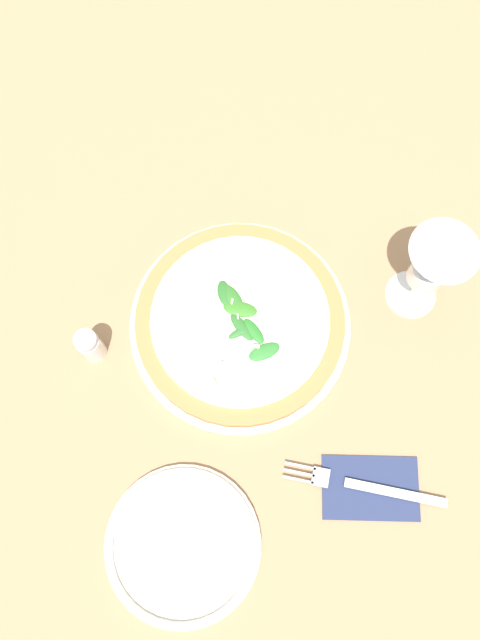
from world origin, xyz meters
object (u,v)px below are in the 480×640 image
(wine_glass, at_px, (432,267))
(fork, at_px, (365,486))
(side_plate_white, at_px, (183,545))
(pizza_arugula_main, at_px, (240,323))
(shaker_pepper, at_px, (91,346))

(wine_glass, bearing_deg, fork, 91.50)
(wine_glass, distance_m, side_plate_white, 0.48)
(wine_glass, height_order, side_plate_white, wine_glass)
(side_plate_white, bearing_deg, pizza_arugula_main, -85.48)
(pizza_arugula_main, xyz_separation_m, wine_glass, (-0.22, -0.12, 0.09))
(shaker_pepper, bearing_deg, side_plate_white, 135.44)
(wine_glass, relative_size, fork, 0.74)
(pizza_arugula_main, distance_m, side_plate_white, 0.30)
(wine_glass, relative_size, shaker_pepper, 2.39)
(side_plate_white, bearing_deg, shaker_pepper, -44.56)
(fork, bearing_deg, side_plate_white, 28.40)
(fork, distance_m, shaker_pepper, 0.41)
(side_plate_white, height_order, shaker_pepper, shaker_pepper)
(pizza_arugula_main, distance_m, fork, 0.27)
(fork, relative_size, shaker_pepper, 3.21)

